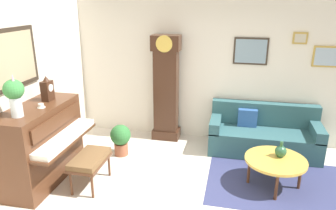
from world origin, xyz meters
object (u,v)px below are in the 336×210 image
piano_bench (90,160)px  potted_plant (121,138)px  coffee_table (276,161)px  grandfather_clock (166,91)px  piano (42,144)px  flower_vase (14,94)px  mantel_clock (47,89)px  teacup (41,106)px  couch (263,135)px  green_jug (281,151)px

piano_bench → potted_plant: (0.09, 1.01, -0.08)m
coffee_table → potted_plant: size_ratio=1.57×
grandfather_clock → coffee_table: size_ratio=2.31×
piano_bench → potted_plant: 1.01m
piano → flower_vase: (0.00, -0.41, 0.90)m
mantel_clock → teacup: (0.09, -0.33, -0.15)m
couch → green_jug: (0.16, -1.07, 0.22)m
piano_bench → coffee_table: size_ratio=0.80×
green_jug → flower_vase: bearing=-163.1°
couch → green_jug: 1.10m
green_jug → potted_plant: size_ratio=0.43×
grandfather_clock → teacup: size_ratio=17.50×
piano_bench → flower_vase: bearing=-152.0°
piano_bench → teacup: size_ratio=6.03×
coffee_table → potted_plant: 2.59m
grandfather_clock → mantel_clock: (-1.47, -1.58, 0.38)m
flower_vase → piano_bench: bearing=28.0°
mantel_clock → piano_bench: bearing=-22.1°
grandfather_clock → green_jug: 2.39m
coffee_table → green_jug: bearing=53.1°
piano_bench → grandfather_clock: grandfather_clock is taller
grandfather_clock → potted_plant: (-0.62, -0.88, -0.64)m
couch → mantel_clock: (-3.31, -1.41, 1.04)m
teacup → grandfather_clock: bearing=54.1°
couch → flower_vase: 4.10m
grandfather_clock → teacup: bearing=-125.9°
piano → teacup: (0.09, -0.02, 0.61)m
piano → flower_vase: flower_vase is taller
flower_vase → grandfather_clock: bearing=57.3°
coffee_table → grandfather_clock: bearing=145.5°
couch → teacup: size_ratio=16.38×
coffee_table → flower_vase: (-3.40, -0.96, 1.08)m
piano → green_jug: piano is taller
piano_bench → green_jug: green_jug is taller
grandfather_clock → flower_vase: grandfather_clock is taller
grandfather_clock → potted_plant: bearing=-125.2°
flower_vase → couch: bearing=32.7°
flower_vase → green_jug: bearing=16.9°
flower_vase → green_jug: size_ratio=2.42×
piano_bench → coffee_table: (2.64, 0.56, 0.01)m
piano → green_jug: size_ratio=6.00×
mantel_clock → potted_plant: size_ratio=0.68×
teacup → couch: bearing=28.4°
grandfather_clock → potted_plant: 1.25m
grandfather_clock → potted_plant: grandfather_clock is taller
mantel_clock → flower_vase: (-0.00, -0.71, 0.14)m
coffee_table → piano_bench: bearing=-168.1°
potted_plant → flower_vase: bearing=-121.1°
piano → mantel_clock: size_ratio=3.79×
flower_vase → potted_plant: 2.02m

